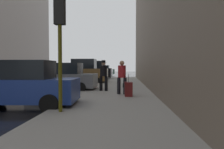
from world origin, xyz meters
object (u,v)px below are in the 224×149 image
parked_black_suv (93,71)px  duffel_bag (125,85)px  rolling_suitcase (128,89)px  parked_gray_coupe (63,78)px  traffic_light (60,28)px  parked_silver_sedan (99,71)px  pedestrian_in_red_jacket (122,76)px  pedestrian_with_fedora (104,74)px  parked_dark_green_sedan (103,71)px  parked_bronze_suv (83,72)px  parked_blue_sedan (22,86)px  fire_hydrant (94,82)px

parked_black_suv → duffel_bag: 12.15m
rolling_suitcase → parked_gray_coupe: bearing=142.4°
traffic_light → parked_silver_sedan: bearing=94.1°
pedestrian_in_red_jacket → duffel_bag: pedestrian_in_red_jacket is taller
parked_silver_sedan → rolling_suitcase: parked_silver_sedan is taller
parked_gray_coupe → parked_black_suv: (-0.00, 12.80, 0.18)m
pedestrian_with_fedora → rolling_suitcase: (1.41, -2.21, -0.65)m
parked_gray_coupe → rolling_suitcase: (4.04, -3.11, -0.36)m
duffel_bag → rolling_suitcase: bearing=-88.1°
parked_silver_sedan → parked_dark_green_sedan: 5.82m
parked_bronze_suv → parked_silver_sedan: 12.80m
parked_blue_sedan → pedestrian_with_fedora: size_ratio=2.40×
duffel_bag → parked_gray_coupe: bearing=-161.4°
fire_hydrant → rolling_suitcase: 4.75m
parked_gray_coupe → traffic_light: (1.85, -6.81, 1.91)m
parked_silver_sedan → pedestrian_in_red_jacket: (3.71, -21.46, 0.26)m
parked_silver_sedan → pedestrian_in_red_jacket: pedestrian_in_red_jacket is taller
parked_silver_sedan → parked_dark_green_sedan: same height
parked_bronze_suv → duffel_bag: 6.37m
traffic_light → fire_hydrant: bearing=90.4°
parked_blue_sedan → parked_gray_coupe: 5.55m
rolling_suitcase → duffel_bag: rolling_suitcase is taller
parked_silver_sedan → pedestrian_with_fedora: (2.63, -20.00, 0.29)m
fire_hydrant → pedestrian_with_fedora: size_ratio=0.40×
parked_bronze_suv → parked_black_suv: bearing=90.0°
traffic_light → parked_bronze_suv: bearing=98.0°
parked_blue_sedan → pedestrian_in_red_jacket: 4.90m
parked_blue_sedan → duffel_bag: size_ratio=9.70×
fire_hydrant → duffel_bag: 2.11m
parked_blue_sedan → parked_silver_sedan: same height
duffel_bag → parked_dark_green_sedan: bearing=99.3°
pedestrian_with_fedora → duffel_bag: size_ratio=4.04×
parked_gray_coupe → fire_hydrant: parked_gray_coupe is taller
parked_silver_sedan → traffic_light: (1.85, -25.91, 1.91)m
parked_dark_green_sedan → duffel_bag: parked_dark_green_sedan is taller
parked_gray_coupe → duffel_bag: size_ratio=9.67×
traffic_light → rolling_suitcase: size_ratio=3.46×
parked_bronze_suv → fire_hydrant: size_ratio=6.60×
parked_gray_coupe → rolling_suitcase: parked_gray_coupe is taller
parked_bronze_suv → pedestrian_in_red_jacket: 9.42m
parked_blue_sedan → parked_black_suv: (-0.00, 18.35, 0.18)m
parked_bronze_suv → pedestrian_in_red_jacket: parked_bronze_suv is taller
pedestrian_in_red_jacket → parked_blue_sedan: bearing=-139.3°
parked_gray_coupe → duffel_bag: parked_gray_coupe is taller
parked_blue_sedan → parked_black_suv: parked_black_suv is taller
duffel_bag → fire_hydrant: bearing=-174.0°
parked_bronze_suv → rolling_suitcase: size_ratio=4.47×
parked_dark_green_sedan → rolling_suitcase: parked_dark_green_sedan is taller
pedestrian_with_fedora → parked_dark_green_sedan: bearing=95.8°
fire_hydrant → pedestrian_in_red_jacket: pedestrian_in_red_jacket is taller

